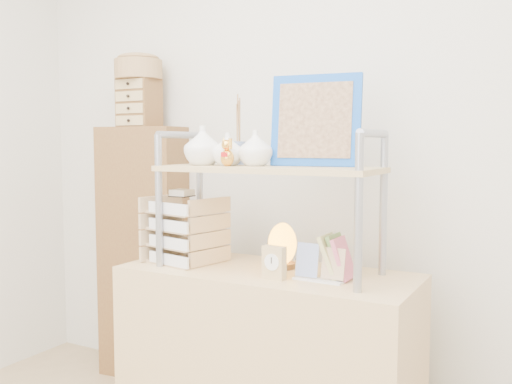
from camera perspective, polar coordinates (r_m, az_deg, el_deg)
desk at (r=2.44m, az=1.13°, el=-16.46°), size 1.20×0.50×0.75m
cabinet at (r=3.17m, az=-11.13°, el=-5.90°), size 0.47×0.28×1.35m
hutch at (r=2.31m, az=0.13°, el=3.27°), size 0.90×0.34×0.79m
letter_tray at (r=2.48m, az=-7.31°, el=-4.12°), size 0.30×0.29×0.32m
salt_lamp at (r=2.36m, az=2.65°, el=-5.33°), size 0.12×0.12×0.19m
desk_clock at (r=2.17m, az=1.81°, el=-7.07°), size 0.09×0.05×0.13m
postcard_stand at (r=2.16m, az=6.32°, el=-7.81°), size 0.20×0.06×0.14m
drawer_chest at (r=3.10m, az=-11.64°, el=8.70°), size 0.20×0.16×0.25m
woven_basket at (r=3.12m, az=-11.67°, el=11.90°), size 0.25×0.25×0.10m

